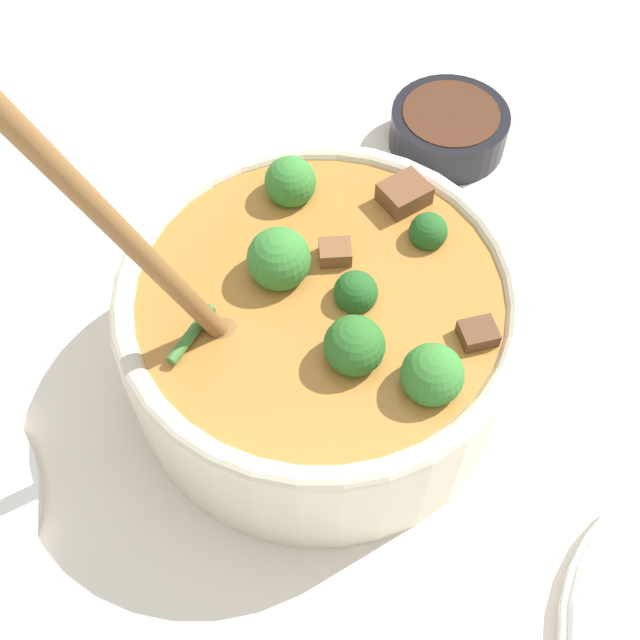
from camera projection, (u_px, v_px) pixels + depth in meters
name	position (u px, v px, depth m)	size (l,w,h in m)	color
ground_plane	(320.00, 370.00, 0.59)	(4.00, 4.00, 0.00)	silver
stew_bowl	(320.00, 325.00, 0.54)	(0.28, 0.27, 0.31)	beige
condiment_bowl	(449.00, 127.00, 0.70)	(0.10, 0.10, 0.04)	black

